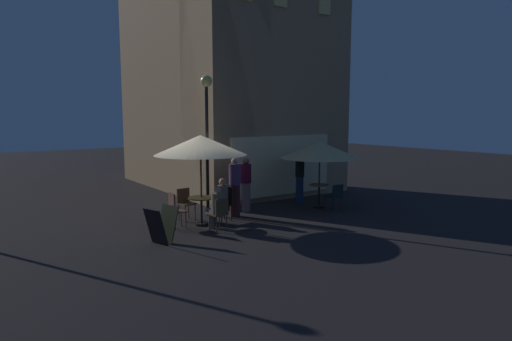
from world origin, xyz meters
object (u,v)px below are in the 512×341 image
object	(u,v)px
cafe_chair_0	(335,195)
cafe_chair_2	(175,208)
patron_seated_1	(221,197)
patio_umbrella_0	(320,150)
cafe_table_1	(201,205)
cafe_chair_1	(185,201)
patron_standing_4	(235,187)
patron_standing_2	(300,178)
patron_standing_3	(246,185)
menu_sandwich_board	(162,225)
patio_umbrella_1	(201,145)
cafe_chair_4	(226,201)
street_lamp_near_corner	(207,115)
patron_seated_0	(216,205)
cafe_table_0	(319,192)
cafe_chair_3	(220,212)

from	to	relation	value
cafe_chair_0	cafe_chair_2	distance (m)	5.13
patron_seated_1	cafe_chair_0	bearing A→B (deg)	159.64
patio_umbrella_0	cafe_chair_2	world-z (taller)	patio_umbrella_0
cafe_table_1	patio_umbrella_0	size ratio (longest dim) A/B	0.30
patio_umbrella_0	cafe_chair_1	world-z (taller)	patio_umbrella_0
cafe_table_1	patron_standing_4	xyz separation A→B (m)	(1.32, 0.36, 0.32)
patron_seated_1	patron_standing_2	distance (m)	3.65
cafe_chair_2	patron_standing_3	distance (m)	2.86
patron_seated_1	patron_standing_4	xyz separation A→B (m)	(0.66, 0.30, 0.19)
cafe_table_1	patron_seated_1	world-z (taller)	patron_seated_1
menu_sandwich_board	cafe_chair_1	size ratio (longest dim) A/B	0.95
menu_sandwich_board	patron_seated_1	distance (m)	2.56
patio_umbrella_0	cafe_chair_2	distance (m)	5.24
patio_umbrella_1	cafe_chair_4	size ratio (longest dim) A/B	2.57
cafe_chair_1	cafe_chair_4	world-z (taller)	cafe_chair_4
menu_sandwich_board	patron_standing_3	bearing A→B (deg)	8.00
street_lamp_near_corner	patio_umbrella_1	xyz separation A→B (m)	(-0.74, -0.97, -0.81)
cafe_chair_0	street_lamp_near_corner	bearing A→B (deg)	63.40
patron_seated_0	cafe_chair_0	bearing A→B (deg)	-98.49
cafe_table_1	patron_standing_3	distance (m)	2.12
cafe_chair_4	cafe_chair_1	bearing A→B (deg)	-43.60
cafe_chair_0	cafe_chair_4	distance (m)	3.57
cafe_table_0	street_lamp_near_corner	bearing A→B (deg)	162.30
cafe_chair_1	cafe_chair_3	world-z (taller)	cafe_chair_1
street_lamp_near_corner	patron_seated_1	xyz separation A→B (m)	(-0.07, -0.91, -2.33)
patio_umbrella_1	cafe_chair_1	distance (m)	1.84
patron_standing_2	cafe_table_0	bearing A→B (deg)	145.21
cafe_chair_3	patron_seated_0	bearing A→B (deg)	0.00
cafe_table_1	patio_umbrella_1	size ratio (longest dim) A/B	0.31
patio_umbrella_0	cafe_chair_1	distance (m)	4.68
menu_sandwich_board	cafe_chair_1	bearing A→B (deg)	32.35
patron_standing_2	cafe_chair_1	bearing A→B (deg)	52.58
cafe_chair_2	patron_standing_4	bearing A→B (deg)	11.24
patio_umbrella_0	patron_seated_1	distance (m)	3.81
menu_sandwich_board	cafe_chair_2	xyz separation A→B (m)	(0.84, 1.08, 0.13)
patio_umbrella_1	patron_standing_2	world-z (taller)	patio_umbrella_1
patron_seated_1	patio_umbrella_0	bearing A→B (deg)	171.57
cafe_chair_3	patron_standing_4	xyz separation A→B (m)	(1.24, 1.21, 0.37)
cafe_table_0	cafe_chair_2	size ratio (longest dim) A/B	0.78
patron_seated_0	patron_standing_4	xyz separation A→B (m)	(1.26, 1.06, 0.22)
cafe_chair_2	cafe_table_1	bearing A→B (deg)	-0.00
cafe_chair_2	cafe_chair_4	bearing A→B (deg)	3.86
patio_umbrella_1	patron_standing_4	xyz separation A→B (m)	(1.32, 0.36, -1.33)
menu_sandwich_board	cafe_chair_0	xyz separation A→B (m)	(5.88, 0.12, 0.09)
patio_umbrella_1	patron_seated_0	size ratio (longest dim) A/B	2.13
menu_sandwich_board	cafe_chair_0	bearing A→B (deg)	-17.02
menu_sandwich_board	patio_umbrella_0	distance (m)	6.15
patio_umbrella_1	patron_seated_0	bearing A→B (deg)	-84.51
menu_sandwich_board	cafe_table_0	distance (m)	5.97
menu_sandwich_board	patio_umbrella_0	xyz separation A→B (m)	(5.90, 0.88, 1.46)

